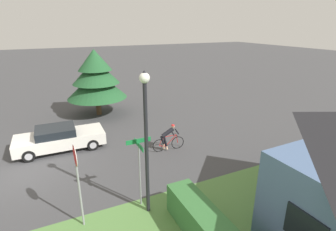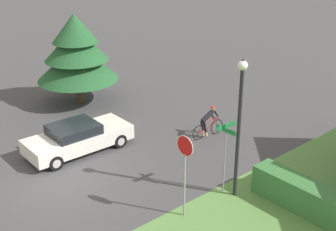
{
  "view_description": "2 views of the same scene",
  "coord_description": "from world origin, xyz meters",
  "px_view_note": "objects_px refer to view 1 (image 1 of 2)",
  "views": [
    {
      "loc": [
        12.2,
        1.49,
        6.47
      ],
      "look_at": [
        0.56,
        7.01,
        1.95
      ],
      "focal_mm": 28.0,
      "sensor_mm": 36.0,
      "label": 1
    },
    {
      "loc": [
        14.15,
        -7.1,
        9.36
      ],
      "look_at": [
        -0.21,
        5.32,
        1.24
      ],
      "focal_mm": 50.0,
      "sensor_mm": 36.0,
      "label": 2
    }
  ],
  "objects_px": {
    "sedan_left_lane": "(60,138)",
    "conifer_tall_near": "(96,77)",
    "street_name_sign": "(139,160)",
    "street_lamp": "(146,127)",
    "cyclist": "(168,138)",
    "stop_sign": "(77,171)"
  },
  "relations": [
    {
      "from": "street_lamp",
      "to": "street_name_sign",
      "type": "height_order",
      "value": "street_lamp"
    },
    {
      "from": "sedan_left_lane",
      "to": "street_name_sign",
      "type": "distance_m",
      "value": 6.81
    },
    {
      "from": "street_name_sign",
      "to": "cyclist",
      "type": "bearing_deg",
      "value": 141.75
    },
    {
      "from": "cyclist",
      "to": "stop_sign",
      "type": "bearing_deg",
      "value": -137.6
    },
    {
      "from": "sedan_left_lane",
      "to": "street_lamp",
      "type": "xyz_separation_m",
      "value": [
        6.72,
        2.49,
        2.66
      ]
    },
    {
      "from": "stop_sign",
      "to": "street_lamp",
      "type": "relative_size",
      "value": 0.58
    },
    {
      "from": "cyclist",
      "to": "conifer_tall_near",
      "type": "distance_m",
      "value": 8.18
    },
    {
      "from": "cyclist",
      "to": "conifer_tall_near",
      "type": "relative_size",
      "value": 0.37
    },
    {
      "from": "street_name_sign",
      "to": "street_lamp",
      "type": "bearing_deg",
      "value": 14.41
    },
    {
      "from": "sedan_left_lane",
      "to": "stop_sign",
      "type": "xyz_separation_m",
      "value": [
        6.44,
        0.25,
        1.46
      ]
    },
    {
      "from": "cyclist",
      "to": "street_name_sign",
      "type": "bearing_deg",
      "value": -123.31
    },
    {
      "from": "sedan_left_lane",
      "to": "conifer_tall_near",
      "type": "relative_size",
      "value": 0.95
    },
    {
      "from": "cyclist",
      "to": "stop_sign",
      "type": "relative_size",
      "value": 0.6
    },
    {
      "from": "stop_sign",
      "to": "street_lamp",
      "type": "height_order",
      "value": "street_lamp"
    },
    {
      "from": "street_lamp",
      "to": "cyclist",
      "type": "bearing_deg",
      "value": 146.1
    },
    {
      "from": "stop_sign",
      "to": "conifer_tall_near",
      "type": "distance_m",
      "value": 11.81
    },
    {
      "from": "sedan_left_lane",
      "to": "street_lamp",
      "type": "height_order",
      "value": "street_lamp"
    },
    {
      "from": "cyclist",
      "to": "street_lamp",
      "type": "relative_size",
      "value": 0.35
    },
    {
      "from": "sedan_left_lane",
      "to": "street_lamp",
      "type": "relative_size",
      "value": 0.89
    },
    {
      "from": "sedan_left_lane",
      "to": "street_name_sign",
      "type": "xyz_separation_m",
      "value": [
        6.26,
        2.37,
        1.24
      ]
    },
    {
      "from": "conifer_tall_near",
      "to": "cyclist",
      "type": "bearing_deg",
      "value": 15.96
    },
    {
      "from": "sedan_left_lane",
      "to": "conifer_tall_near",
      "type": "height_order",
      "value": "conifer_tall_near"
    }
  ]
}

